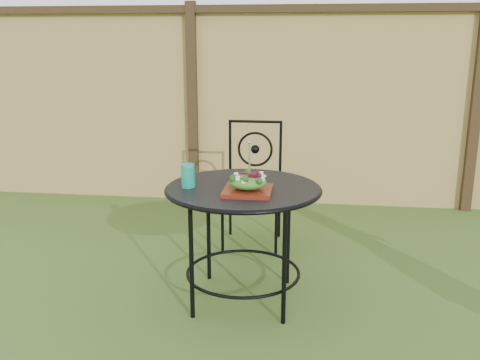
# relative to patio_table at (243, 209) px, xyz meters

# --- Properties ---
(ground) EXTENTS (60.00, 60.00, 0.00)m
(ground) POSITION_rel_patio_table_xyz_m (0.56, -0.11, -0.59)
(ground) COLOR #2D4D19
(ground) RESTS_ON ground
(fence) EXTENTS (8.00, 0.12, 1.90)m
(fence) POSITION_rel_patio_table_xyz_m (0.56, 2.09, 0.36)
(fence) COLOR tan
(fence) RESTS_ON ground
(patio_table) EXTENTS (0.92, 0.92, 0.72)m
(patio_table) POSITION_rel_patio_table_xyz_m (0.00, 0.00, 0.00)
(patio_table) COLOR black
(patio_table) RESTS_ON ground
(patio_chair) EXTENTS (0.46, 0.46, 0.95)m
(patio_chair) POSITION_rel_patio_table_xyz_m (-0.04, 0.97, -0.08)
(patio_chair) COLOR black
(patio_chair) RESTS_ON ground
(salad_plate) EXTENTS (0.27, 0.27, 0.02)m
(salad_plate) POSITION_rel_patio_table_xyz_m (0.04, -0.13, 0.15)
(salad_plate) COLOR #4B0A0D
(salad_plate) RESTS_ON patio_table
(salad) EXTENTS (0.21, 0.21, 0.08)m
(salad) POSITION_rel_patio_table_xyz_m (0.04, -0.13, 0.20)
(salad) COLOR #235614
(salad) RESTS_ON salad_plate
(fork) EXTENTS (0.01, 0.01, 0.18)m
(fork) POSITION_rel_patio_table_xyz_m (0.05, -0.13, 0.33)
(fork) COLOR silver
(fork) RESTS_ON salad
(drinking_glass) EXTENTS (0.08, 0.08, 0.14)m
(drinking_glass) POSITION_rel_patio_table_xyz_m (-0.32, -0.05, 0.21)
(drinking_glass) COLOR #0EA287
(drinking_glass) RESTS_ON patio_table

